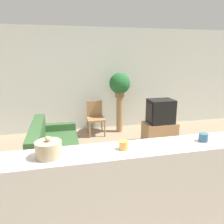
% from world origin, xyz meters
% --- Properties ---
extents(ground_plane, '(14.00, 14.00, 0.00)m').
position_xyz_m(ground_plane, '(0.00, 0.00, 0.00)').
color(ground_plane, gray).
extents(wall_back, '(9.00, 0.06, 2.70)m').
position_xyz_m(wall_back, '(0.00, 3.43, 1.35)').
color(wall_back, silver).
rests_on(wall_back, ground_plane).
extents(couch, '(0.81, 1.62, 0.82)m').
position_xyz_m(couch, '(-0.82, 1.35, 0.30)').
color(couch, '#33562D').
rests_on(couch, ground_plane).
extents(tv_stand, '(0.74, 0.46, 0.50)m').
position_xyz_m(tv_stand, '(1.53, 1.97, 0.25)').
color(tv_stand, '#9E754C').
rests_on(tv_stand, ground_plane).
extents(television, '(0.56, 0.43, 0.54)m').
position_xyz_m(television, '(1.53, 1.97, 0.77)').
color(television, black).
rests_on(television, tv_stand).
extents(wooden_chair, '(0.44, 0.44, 0.86)m').
position_xyz_m(wooden_chair, '(0.19, 2.94, 0.48)').
color(wooden_chair, '#9E754C').
rests_on(wooden_chair, ground_plane).
extents(plant_stand, '(0.16, 0.16, 0.94)m').
position_xyz_m(plant_stand, '(0.85, 2.97, 0.47)').
color(plant_stand, '#9E754C').
rests_on(plant_stand, ground_plane).
extents(potted_plant, '(0.54, 0.54, 0.63)m').
position_xyz_m(potted_plant, '(0.85, 2.97, 1.29)').
color(potted_plant, '#8E5B3D').
rests_on(potted_plant, plant_stand).
extents(foreground_counter, '(2.68, 0.44, 1.06)m').
position_xyz_m(foreground_counter, '(0.00, -0.43, 0.53)').
color(foreground_counter, beige).
rests_on(foreground_counter, ground_plane).
extents(decorative_bowl, '(0.25, 0.25, 0.21)m').
position_xyz_m(decorative_bowl, '(-0.78, -0.43, 1.14)').
color(decorative_bowl, tan).
rests_on(decorative_bowl, foreground_counter).
extents(candle_jar, '(0.10, 0.10, 0.09)m').
position_xyz_m(candle_jar, '(-0.04, -0.43, 1.10)').
color(candle_jar, gold).
rests_on(candle_jar, foreground_counter).
extents(coffee_tin, '(0.10, 0.10, 0.09)m').
position_xyz_m(coffee_tin, '(0.89, -0.43, 1.10)').
color(coffee_tin, '#335B75').
rests_on(coffee_tin, foreground_counter).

